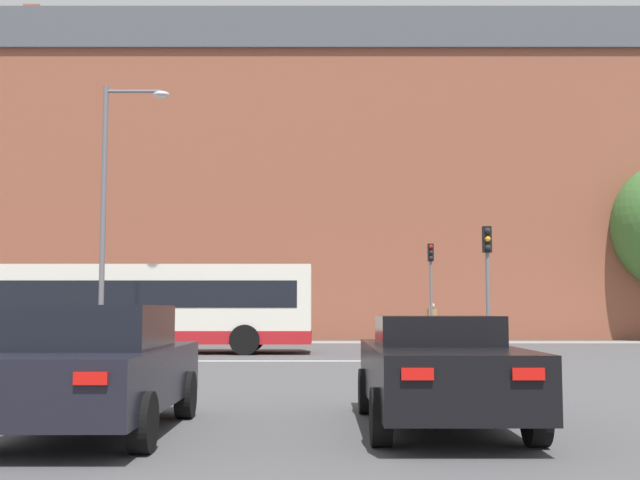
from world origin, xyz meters
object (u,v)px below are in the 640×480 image
pedestrian_walking_east (230,320)px  car_saloon_left (97,368)px  street_lamp_junction (115,194)px  pedestrian_walking_west (92,319)px  bus_crossing_lead (147,306)px  car_roadster_right (441,370)px  pedestrian_waiting (434,319)px  traffic_light_near_right (489,269)px  traffic_light_far_right (432,276)px

pedestrian_walking_east → car_saloon_left: bearing=-119.0°
car_saloon_left → street_lamp_junction: size_ratio=0.53×
pedestrian_walking_west → bus_crossing_lead: bearing=-26.4°
car_roadster_right → street_lamp_junction: bearing=119.5°
car_roadster_right → pedestrian_waiting: 27.03m
bus_crossing_lead → pedestrian_waiting: (11.21, 9.25, -0.55)m
traffic_light_near_right → car_saloon_left: bearing=-118.3°
street_lamp_junction → pedestrian_walking_west: size_ratio=4.63×
bus_crossing_lead → traffic_light_far_right: size_ratio=2.56×
pedestrian_waiting → pedestrian_walking_west: bearing=-15.3°
car_roadster_right → traffic_light_near_right: traffic_light_near_right is taller
car_saloon_left → traffic_light_near_right: bearing=61.5°
car_saloon_left → pedestrian_waiting: size_ratio=2.46×
traffic_light_far_right → pedestrian_walking_west: size_ratio=2.50×
pedestrian_walking_east → pedestrian_walking_west: pedestrian_walking_west is taller
car_roadster_right → street_lamp_junction: (-7.79, 13.86, 4.27)m
car_saloon_left → traffic_light_near_right: (7.79, 14.45, 1.93)m
car_saloon_left → traffic_light_far_right: (7.75, 26.52, 2.22)m
car_roadster_right → pedestrian_walking_east: (-5.77, 27.38, 0.27)m
traffic_light_far_right → pedestrian_waiting: (0.13, 0.75, -1.94)m
pedestrian_walking_east → pedestrian_walking_west: size_ratio=0.94×
car_roadster_right → bus_crossing_lead: (-7.55, 17.54, 0.89)m
traffic_light_far_right → pedestrian_walking_east: size_ratio=2.65×
bus_crossing_lead → street_lamp_junction: 4.99m
traffic_light_near_right → street_lamp_junction: bearing=-179.5°
bus_crossing_lead → street_lamp_junction: bearing=176.3°
pedestrian_waiting → car_saloon_left: bearing=59.0°
bus_crossing_lead → pedestrian_walking_west: bus_crossing_lead is taller
bus_crossing_lead → pedestrian_waiting: bearing=-50.5°
traffic_light_near_right → pedestrian_walking_east: size_ratio=2.37×
car_saloon_left → traffic_light_far_right: size_ratio=0.99×
pedestrian_waiting → pedestrian_walking_west: (-15.76, 0.09, 0.00)m
pedestrian_waiting → pedestrian_walking_west: 15.76m
pedestrian_walking_east → bus_crossing_lead: bearing=-132.5°
traffic_light_near_right → pedestrian_waiting: size_ratio=2.23×
car_saloon_left → street_lamp_junction: 15.38m
car_roadster_right → traffic_light_far_right: size_ratio=1.01×
street_lamp_junction → pedestrian_walking_east: bearing=81.5°
car_roadster_right → pedestrian_walking_west: 29.48m
bus_crossing_lead → traffic_light_far_right: bearing=-52.5°
traffic_light_near_right → pedestrian_walking_west: traffic_light_near_right is taller
pedestrian_waiting → street_lamp_junction: bearing=33.5°
traffic_light_far_right → pedestrian_walking_west: traffic_light_far_right is taller
bus_crossing_lead → traffic_light_near_right: (11.12, -3.57, 1.10)m
car_saloon_left → pedestrian_walking_west: (-7.88, 27.37, 0.28)m
car_roadster_right → traffic_light_near_right: bearing=75.8°
bus_crossing_lead → pedestrian_walking_west: 10.40m
bus_crossing_lead → pedestrian_walking_east: bearing=-10.2°
car_roadster_right → pedestrian_walking_west: (-12.10, 26.88, 0.35)m
pedestrian_walking_east → pedestrian_walking_west: bearing=152.3°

